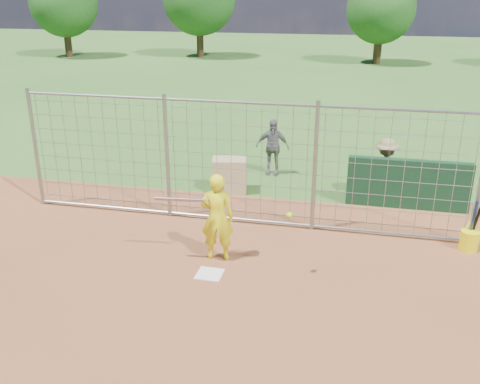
% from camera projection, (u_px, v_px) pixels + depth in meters
% --- Properties ---
extents(ground, '(100.00, 100.00, 0.00)m').
position_uv_depth(ground, '(213.00, 269.00, 9.22)').
color(ground, '#2D591E').
rests_on(ground, ground).
extents(home_plate, '(0.43, 0.43, 0.02)m').
position_uv_depth(home_plate, '(210.00, 274.00, 9.03)').
color(home_plate, silver).
rests_on(home_plate, ground).
extents(dugout_wall, '(2.60, 0.20, 1.10)m').
position_uv_depth(dugout_wall, '(408.00, 184.00, 11.59)').
color(dugout_wall, '#11381E').
rests_on(dugout_wall, ground).
extents(batter, '(0.63, 0.46, 1.60)m').
position_uv_depth(batter, '(217.00, 217.00, 9.30)').
color(batter, yellow).
rests_on(batter, ground).
extents(bystander_b, '(0.86, 0.38, 1.45)m').
position_uv_depth(bystander_b, '(272.00, 147.00, 13.67)').
color(bystander_b, '#5E5F63').
rests_on(bystander_b, ground).
extents(bystander_c, '(1.06, 0.87, 1.43)m').
position_uv_depth(bystander_c, '(385.00, 169.00, 12.02)').
color(bystander_c, olive).
rests_on(bystander_c, ground).
extents(equipment_bin, '(0.89, 0.70, 0.80)m').
position_uv_depth(equipment_bin, '(230.00, 175.00, 12.61)').
color(equipment_bin, tan).
rests_on(equipment_bin, ground).
extents(equipment_in_play, '(2.37, 0.21, 0.15)m').
position_uv_depth(equipment_in_play, '(205.00, 203.00, 8.94)').
color(equipment_in_play, silver).
rests_on(equipment_in_play, ground).
extents(bucket_with_bats, '(0.34, 0.39, 0.98)m').
position_uv_depth(bucket_with_bats, '(470.00, 238.00, 9.81)').
color(bucket_with_bats, yellow).
rests_on(bucket_with_bats, ground).
extents(backstop_fence, '(9.08, 0.08, 2.60)m').
position_uv_depth(backstop_fence, '(239.00, 165.00, 10.59)').
color(backstop_fence, gray).
rests_on(backstop_fence, ground).
extents(tree_line, '(44.66, 6.72, 6.48)m').
position_uv_depth(tree_line, '(384.00, 2.00, 32.84)').
color(tree_line, '#3F2B19').
rests_on(tree_line, ground).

